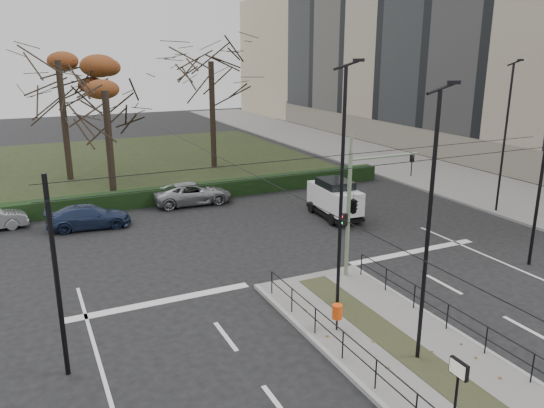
{
  "coord_description": "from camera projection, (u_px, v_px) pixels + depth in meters",
  "views": [
    {
      "loc": [
        -10.03,
        -12.74,
        9.07
      ],
      "look_at": [
        -0.22,
        7.82,
        2.48
      ],
      "focal_mm": 35.0,
      "sensor_mm": 36.0,
      "label": 1
    }
  ],
  "objects": [
    {
      "name": "streetlamp_median_near",
      "position": [
        429.0,
        227.0,
        14.9
      ],
      "size": [
        0.68,
        0.14,
        8.18
      ],
      "color": "black",
      "rests_on": "median_island"
    },
    {
      "name": "rust_tree",
      "position": [
        58.0,
        60.0,
        36.22
      ],
      "size": [
        8.6,
        8.6,
        11.0
      ],
      "color": "black",
      "rests_on": "park"
    },
    {
      "name": "bare_tree_center",
      "position": [
        211.0,
        69.0,
        40.76
      ],
      "size": [
        7.71,
        7.71,
        10.92
      ],
      "color": "black",
      "rests_on": "park"
    },
    {
      "name": "median_island",
      "position": [
        430.0,
        370.0,
        15.53
      ],
      "size": [
        4.4,
        15.0,
        0.14
      ],
      "primitive_type": "cube",
      "color": "slate",
      "rests_on": "ground"
    },
    {
      "name": "info_panel",
      "position": [
        458.0,
        378.0,
        12.33
      ],
      "size": [
        0.12,
        0.54,
        2.06
      ],
      "color": "black",
      "rests_on": "median_island"
    },
    {
      "name": "white_van",
      "position": [
        335.0,
        198.0,
        29.76
      ],
      "size": [
        2.07,
        4.05,
        2.18
      ],
      "color": "white",
      "rests_on": "ground"
    },
    {
      "name": "sidewalk_east",
      "position": [
        396.0,
        163.0,
        44.22
      ],
      "size": [
        8.0,
        90.0,
        0.14
      ],
      "primitive_type": "cube",
      "color": "slate",
      "rests_on": "ground"
    },
    {
      "name": "bare_tree_near",
      "position": [
        105.0,
        99.0,
        32.27
      ],
      "size": [
        5.55,
        5.55,
        8.87
      ],
      "color": "black",
      "rests_on": "park"
    },
    {
      "name": "ground",
      "position": [
        378.0,
        333.0,
        17.72
      ],
      "size": [
        140.0,
        140.0,
        0.0
      ],
      "primitive_type": "plane",
      "color": "black",
      "rests_on": "ground"
    },
    {
      "name": "apartment_block",
      "position": [
        479.0,
        36.0,
        47.18
      ],
      "size": [
        13.09,
        52.1,
        21.64
      ],
      "color": "#BEAC89",
      "rests_on": "ground"
    },
    {
      "name": "traffic_light",
      "position": [
        355.0,
        203.0,
        21.25
      ],
      "size": [
        3.57,
        2.02,
        5.26
      ],
      "color": "gray",
      "rests_on": "median_island"
    },
    {
      "name": "park",
      "position": [
        80.0,
        167.0,
        42.96
      ],
      "size": [
        38.0,
        26.0,
        0.1
      ],
      "primitive_type": "cube",
      "color": "black",
      "rests_on": "ground"
    },
    {
      "name": "parked_car_third",
      "position": [
        89.0,
        217.0,
        28.08
      ],
      "size": [
        4.44,
        2.17,
        1.24
      ],
      "primitive_type": "imported",
      "rotation": [
        0.0,
        0.0,
        1.47
      ],
      "color": "#212D4D",
      "rests_on": "ground"
    },
    {
      "name": "streetlamp_median_far",
      "position": [
        342.0,
        187.0,
        18.27
      ],
      "size": [
        0.73,
        0.15,
        8.7
      ],
      "color": "black",
      "rests_on": "median_island"
    },
    {
      "name": "median_railing",
      "position": [
        435.0,
        344.0,
        15.19
      ],
      "size": [
        4.14,
        13.24,
        0.92
      ],
      "color": "black",
      "rests_on": "median_island"
    },
    {
      "name": "hedge",
      "position": [
        105.0,
        202.0,
        31.22
      ],
      "size": [
        38.0,
        1.0,
        1.0
      ],
      "primitive_type": "cube",
      "color": "black",
      "rests_on": "ground"
    },
    {
      "name": "catenary",
      "position": [
        356.0,
        222.0,
        18.17
      ],
      "size": [
        20.0,
        34.0,
        6.0
      ],
      "color": "black",
      "rests_on": "ground"
    },
    {
      "name": "streetlamp_sidewalk",
      "position": [
        505.0,
        136.0,
        29.69
      ],
      "size": [
        0.71,
        0.15,
        8.52
      ],
      "color": "black",
      "rests_on": "sidewalk_east"
    },
    {
      "name": "litter_bin",
      "position": [
        337.0,
        312.0,
        17.48
      ],
      "size": [
        0.35,
        0.35,
        0.9
      ],
      "color": "black",
      "rests_on": "median_island"
    },
    {
      "name": "parked_car_fourth",
      "position": [
        193.0,
        193.0,
        32.55
      ],
      "size": [
        4.87,
        2.43,
        1.32
      ],
      "primitive_type": "imported",
      "rotation": [
        0.0,
        0.0,
        1.52
      ],
      "color": "#93959A",
      "rests_on": "ground"
    }
  ]
}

